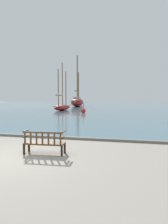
{
  "coord_description": "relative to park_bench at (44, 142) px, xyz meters",
  "views": [
    {
      "loc": [
        4.26,
        -6.34,
        2.24
      ],
      "look_at": [
        0.49,
        10.0,
        1.0
      ],
      "focal_mm": 32.0,
      "sensor_mm": 36.0,
      "label": 1
    }
  ],
  "objects": [
    {
      "name": "quay_edge_kerb",
      "position": [
        -0.98,
        2.98,
        -0.41
      ],
      "size": [
        40.0,
        0.3,
        0.12
      ],
      "primitive_type": "cube",
      "color": "slate",
      "rests_on": "ground"
    },
    {
      "name": "sailboat_outer_starboard",
      "position": [
        -7.7,
        24.25,
        0.31
      ],
      "size": [
        2.01,
        5.37,
        7.81
      ],
      "color": "maroon",
      "rests_on": "harbor_water"
    },
    {
      "name": "harbor_water",
      "position": [
        -0.98,
        43.13,
        -0.43
      ],
      "size": [
        100.0,
        80.0,
        0.08
      ],
      "primitive_type": "cube",
      "color": "slate",
      "rests_on": "ground"
    },
    {
      "name": "channel_buoy",
      "position": [
        -2.94,
        19.3,
        -0.05
      ],
      "size": [
        0.67,
        0.67,
        1.37
      ],
      "color": "red",
      "rests_on": "harbor_water"
    },
    {
      "name": "sailboat_nearest_port",
      "position": [
        -9.12,
        39.28,
        0.74
      ],
      "size": [
        4.27,
        12.21,
        12.16
      ],
      "color": "maroon",
      "rests_on": "harbor_water"
    },
    {
      "name": "ground_plane",
      "position": [
        -0.98,
        -0.87,
        -0.47
      ],
      "size": [
        160.0,
        160.0,
        0.0
      ],
      "primitive_type": "plane",
      "color": "gray"
    },
    {
      "name": "park_bench",
      "position": [
        0.0,
        0.0,
        0.0
      ],
      "size": [
        1.63,
        0.62,
        0.92
      ],
      "color": "black",
      "rests_on": "ground"
    }
  ]
}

